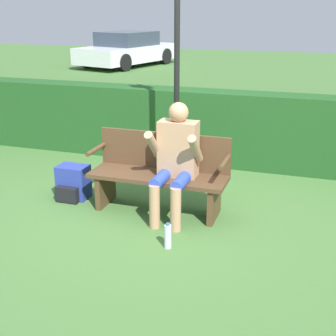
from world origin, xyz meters
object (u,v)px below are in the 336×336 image
Objects in this scene: park_bench at (160,173)px; backpack at (73,183)px; person_seated at (175,157)px; parked_car at (127,50)px; signpost at (177,68)px; water_bottle at (168,236)px.

backpack is at bearing -178.69° from park_bench.
person_seated is 3.11× the size of backpack.
person_seated is at bearing -139.76° from parked_car.
park_bench is 1.23× the size of person_seated.
person_seated is 13.52m from parked_car.
park_bench is 0.35m from person_seated.
signpost is at bearing 43.82° from backpack.
backpack is 12.94m from parked_car.
person_seated reaches higher than water_bottle.
parked_car is at bearing 114.46° from park_bench.
park_bench is 1.38m from signpost.
signpost reaches higher than parked_car.
person_seated is 4.81× the size of water_bottle.
backpack is at bearing 176.09° from person_seated.
signpost is at bearing 95.98° from park_bench.
signpost reaches higher than person_seated.
signpost is (-0.31, 1.03, 0.78)m from person_seated.
backpack is 1.55× the size of water_bottle.
person_seated is (0.22, -0.11, 0.25)m from park_bench.
water_bottle is at bearing -75.14° from signpost.
parked_car is (-5.42, 11.21, -0.85)m from signpost.
park_bench is at bearing 113.90° from water_bottle.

